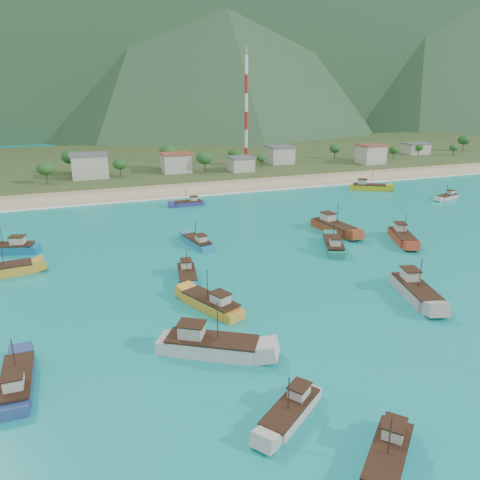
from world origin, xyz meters
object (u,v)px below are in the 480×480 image
object	(u,v)px
radio_tower	(246,112)
boat_21	(388,456)
boat_17	(415,291)
boat_16	(197,243)
boat_0	(211,305)
boat_8	(188,204)
boat_3	(447,197)
boat_20	(187,276)
boat_4	(369,187)
boat_5	(8,249)
boat_23	(291,412)
boat_9	(210,346)
boat_6	(333,246)
boat_10	(402,237)
boat_18	(17,384)
boat_19	(334,227)

from	to	relation	value
radio_tower	boat_21	xyz separation A→B (m)	(-40.92, -143.28, -20.81)
boat_17	boat_16	bearing A→B (deg)	-38.98
boat_0	boat_8	world-z (taller)	boat_0
boat_3	boat_20	bearing A→B (deg)	93.77
radio_tower	boat_4	bearing A→B (deg)	-65.54
boat_5	boat_23	distance (m)	68.86
boat_8	radio_tower	bearing A→B (deg)	-34.89
boat_16	boat_4	bearing A→B (deg)	15.89
boat_9	boat_20	size ratio (longest dim) A/B	1.29
boat_8	boat_21	world-z (taller)	boat_21
boat_20	boat_6	bearing A→B (deg)	-161.69
boat_4	boat_10	size ratio (longest dim) A/B	0.98
boat_18	boat_21	bearing A→B (deg)	-35.53
boat_23	boat_16	bearing A→B (deg)	-41.34
boat_16	boat_17	bearing A→B (deg)	-65.40
boat_19	boat_20	distance (m)	40.08
boat_16	boat_20	distance (m)	17.19
boat_0	boat_8	size ratio (longest dim) A/B	1.33
boat_16	boat_0	bearing A→B (deg)	-112.49
radio_tower	boat_8	bearing A→B (deg)	-125.67
boat_10	boat_20	distance (m)	47.35
radio_tower	boat_0	size ratio (longest dim) A/B	3.61
boat_9	boat_21	distance (m)	23.91
boat_8	boat_19	world-z (taller)	boat_19
boat_6	boat_10	distance (m)	16.40
boat_18	boat_23	size ratio (longest dim) A/B	1.18
radio_tower	boat_9	distance (m)	133.01
boat_3	boat_21	distance (m)	108.60
boat_0	boat_4	world-z (taller)	boat_4
boat_6	boat_20	bearing A→B (deg)	-148.11
boat_10	boat_3	bearing A→B (deg)	-121.80
boat_4	boat_17	bearing A→B (deg)	1.40
boat_19	boat_20	xyz separation A→B (m)	(-37.14, -15.05, -0.33)
boat_10	boat_19	world-z (taller)	boat_19
boat_6	boat_20	world-z (taller)	boat_6
boat_3	boat_20	distance (m)	89.49
boat_0	boat_9	size ratio (longest dim) A/B	0.87
boat_0	boat_10	size ratio (longest dim) A/B	0.97
boat_9	boat_10	distance (m)	57.12
boat_4	boat_20	world-z (taller)	boat_4
boat_0	boat_6	bearing A→B (deg)	3.99
radio_tower	boat_23	size ratio (longest dim) A/B	4.55
boat_9	boat_0	bearing A→B (deg)	-166.44
boat_8	boat_10	distance (m)	56.62
boat_21	boat_16	bearing A→B (deg)	-41.77
boat_4	boat_5	bearing A→B (deg)	-45.13
boat_6	boat_20	size ratio (longest dim) A/B	1.13
boat_4	boat_17	xyz separation A→B (m)	(-38.40, -67.81, 0.11)
boat_17	boat_0	bearing A→B (deg)	2.84
radio_tower	boat_5	bearing A→B (deg)	-136.37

